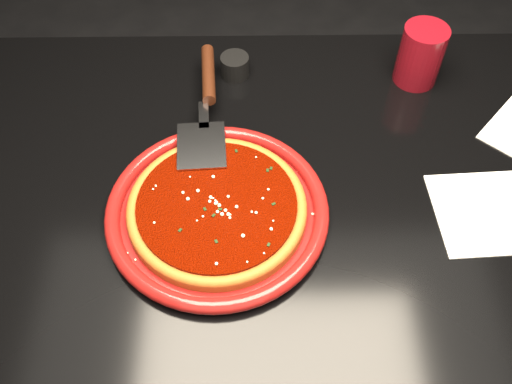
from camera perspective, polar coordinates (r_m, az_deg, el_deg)
floor at (r=1.58m, az=2.83°, el=-16.70°), size 4.00×4.00×0.01m
table at (r=1.24m, az=3.54°, el=-10.63°), size 1.20×0.80×0.75m
plate at (r=0.88m, az=-3.89°, el=-1.89°), size 0.37×0.37×0.03m
pizza_crust at (r=0.88m, az=-3.91°, el=-1.74°), size 0.29×0.29×0.01m
pizza_crust_rim at (r=0.87m, az=-3.93°, el=-1.48°), size 0.29×0.29×0.02m
pizza_sauce at (r=0.87m, az=-3.95°, el=-1.29°), size 0.26×0.26×0.01m
parmesan_dusting at (r=0.86m, az=-3.97°, el=-1.03°), size 0.24×0.24×0.01m
basil_flecks at (r=0.86m, az=-3.97°, el=-1.06°), size 0.22×0.22×0.00m
pizza_server at (r=0.98m, az=-4.99°, el=8.64°), size 0.11×0.34×0.03m
cup at (r=1.10m, az=16.12°, el=13.02°), size 0.10×0.10×0.11m
napkin_a at (r=0.96m, az=21.93°, el=-1.93°), size 0.16×0.16×0.00m
ramekin at (r=1.09m, az=-2.13°, el=12.48°), size 0.07×0.07×0.04m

